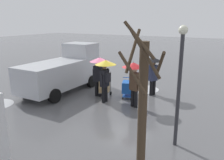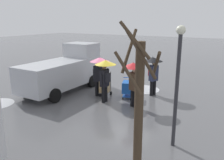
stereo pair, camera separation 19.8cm
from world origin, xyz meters
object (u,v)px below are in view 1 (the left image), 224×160
object	(u,v)px
hand_dolly_boxes	(105,87)
pedestrian_black_side	(99,67)
pedestrian_far_side	(105,71)
bare_tree_near	(142,101)
pedestrian_white_side	(153,67)
pedestrian_pink_side	(134,74)
cargo_van_parked_right	(64,71)
shopping_cart_vendor	(128,87)
street_lamp	(180,75)

from	to	relation	value
hand_dolly_boxes	pedestrian_black_side	distance (m)	1.10
pedestrian_far_side	bare_tree_near	bearing A→B (deg)	130.47
pedestrian_far_side	pedestrian_white_side	bearing A→B (deg)	-128.05
pedestrian_pink_side	bare_tree_near	bearing A→B (deg)	116.17
pedestrian_black_side	pedestrian_white_side	world-z (taller)	same
bare_tree_near	hand_dolly_boxes	bearing A→B (deg)	-50.53
hand_dolly_boxes	pedestrian_far_side	distance (m)	1.38
pedestrian_far_side	bare_tree_near	distance (m)	5.55
cargo_van_parked_right	pedestrian_white_side	bearing A→B (deg)	-161.54
shopping_cart_vendor	pedestrian_far_side	distance (m)	1.64
shopping_cart_vendor	bare_tree_near	world-z (taller)	bare_tree_near
pedestrian_white_side	pedestrian_far_side	world-z (taller)	same
pedestrian_far_side	street_lamp	xyz separation A→B (m)	(-4.12, 2.49, 0.80)
pedestrian_pink_side	pedestrian_far_side	distance (m)	1.49
shopping_cart_vendor	pedestrian_white_side	distance (m)	1.73
cargo_van_parked_right	pedestrian_black_side	xyz separation A→B (m)	(-2.34, -0.05, 0.41)
hand_dolly_boxes	street_lamp	bearing A→B (deg)	144.93
pedestrian_pink_side	street_lamp	world-z (taller)	street_lamp
pedestrian_pink_side	pedestrian_white_side	world-z (taller)	same
pedestrian_pink_side	street_lamp	xyz separation A→B (m)	(-2.64, 2.57, 0.79)
street_lamp	pedestrian_pink_side	bearing A→B (deg)	-44.24
hand_dolly_boxes	cargo_van_parked_right	bearing A→B (deg)	4.57
pedestrian_white_side	bare_tree_near	bearing A→B (deg)	106.91
pedestrian_black_side	street_lamp	world-z (taller)	street_lamp
pedestrian_black_side	pedestrian_white_side	distance (m)	2.85
street_lamp	pedestrian_black_side	bearing A→B (deg)	-32.39
bare_tree_near	pedestrian_pink_side	bearing A→B (deg)	-63.83
street_lamp	bare_tree_near	bearing A→B (deg)	72.95
hand_dolly_boxes	pedestrian_pink_side	distance (m)	2.34
pedestrian_white_side	hand_dolly_boxes	bearing A→B (deg)	32.54
pedestrian_black_side	pedestrian_far_side	bearing A→B (deg)	141.13
pedestrian_pink_side	street_lamp	bearing A→B (deg)	135.76
cargo_van_parked_right	bare_tree_near	xyz separation A→B (m)	(-6.67, 4.75, 0.79)
pedestrian_pink_side	pedestrian_far_side	bearing A→B (deg)	3.09
cargo_van_parked_right	hand_dolly_boxes	size ratio (longest dim) A/B	4.08
hand_dolly_boxes	street_lamp	xyz separation A→B (m)	(-4.61, 3.24, 1.85)
pedestrian_white_side	bare_tree_near	xyz separation A→B (m)	(-1.93, 6.34, 0.40)
bare_tree_near	cargo_van_parked_right	bearing A→B (deg)	-35.47
cargo_van_parked_right	street_lamp	size ratio (longest dim) A/B	1.39
pedestrian_pink_side	pedestrian_far_side	size ratio (longest dim) A/B	1.00
shopping_cart_vendor	pedestrian_white_side	bearing A→B (deg)	-132.87
pedestrian_far_side	street_lamp	world-z (taller)	street_lamp
shopping_cart_vendor	pedestrian_far_side	xyz separation A→B (m)	(0.70, 1.09, 1.00)
pedestrian_far_side	cargo_van_parked_right	bearing A→B (deg)	-10.01
hand_dolly_boxes	pedestrian_black_side	bearing A→B (deg)	33.04
pedestrian_pink_side	pedestrian_white_side	distance (m)	2.06
pedestrian_pink_side	pedestrian_white_side	size ratio (longest dim) A/B	1.00
shopping_cart_vendor	hand_dolly_boxes	bearing A→B (deg)	15.90
street_lamp	hand_dolly_boxes	bearing A→B (deg)	-35.07
bare_tree_near	shopping_cart_vendor	bearing A→B (deg)	-61.42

